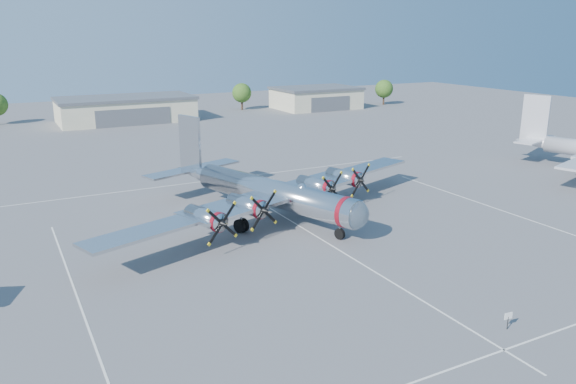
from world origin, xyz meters
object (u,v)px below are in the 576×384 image
hangar_east (316,98)px  main_bomber_b29 (265,216)px  hangar_center (126,109)px  info_placard (508,318)px  tree_far_east (384,89)px  tree_east (242,93)px

hangar_east → main_bomber_b29: (-49.72, -73.71, -2.71)m
main_bomber_b29 → hangar_east: bearing=37.0°
hangar_center → info_placard: (2.18, -102.26, -1.88)m
hangar_east → tree_far_east: bearing=-5.6°
hangar_east → info_placard: hangar_east is taller
hangar_east → tree_far_east: 20.15m
hangar_center → tree_far_east: size_ratio=4.31×
tree_east → hangar_center: bearing=-168.6°
tree_far_east → info_placard: (-65.82, -100.29, -3.39)m
info_placard → hangar_east: bearing=71.5°
hangar_east → info_placard: (-45.82, -102.26, -1.88)m
main_bomber_b29 → info_placard: (3.89, -28.55, 0.83)m
info_placard → tree_east: bearing=81.3°
hangar_center → hangar_east: (48.00, 0.00, 0.00)m
hangar_east → main_bomber_b29: 88.95m
hangar_center → tree_east: bearing=11.4°
main_bomber_b29 → info_placard: size_ratio=35.94×
main_bomber_b29 → tree_east: bearing=49.3°
tree_east → info_placard: (-27.82, -108.29, -3.39)m
hangar_center → info_placard: size_ratio=24.17×
hangar_center → hangar_east: same height
tree_east → info_placard: size_ratio=5.61×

